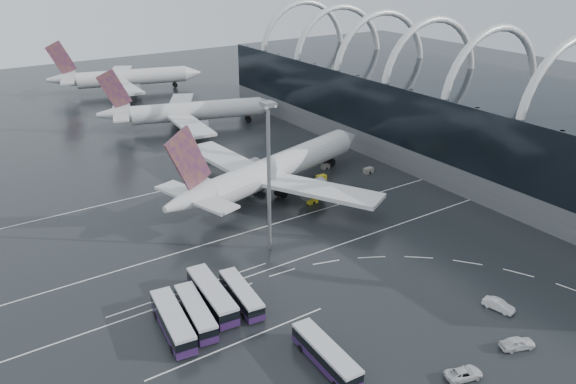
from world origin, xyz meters
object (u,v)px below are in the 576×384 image
airliner_gate_b (188,112)px  bus_row_near_b (196,312)px  van_curve_a (464,373)px  gse_cart_belly_e (286,166)px  van_curve_b (517,343)px  floodlight_mast (269,160)px  gse_cart_belly_b (325,166)px  bus_row_near_c (212,295)px  bus_row_near_d (241,294)px  gse_cart_belly_c (312,200)px  bus_row_near_a (173,321)px  van_curve_c (499,305)px  gse_cart_belly_a (321,178)px  airliner_main (273,171)px  bus_row_far_c (326,355)px  gse_cart_belly_d (368,170)px  airliner_gate_c (124,78)px

airliner_gate_b → bus_row_near_b: bearing=-96.8°
van_curve_a → gse_cart_belly_e: (21.92, 74.12, -0.06)m
van_curve_a → gse_cart_belly_e: van_curve_a is taller
van_curve_b → floodlight_mast: floodlight_mast is taller
gse_cart_belly_b → bus_row_near_c: bearing=-143.6°
airliner_gate_b → bus_row_near_d: bearing=-92.6°
airliner_gate_b → gse_cart_belly_c: size_ratio=23.77×
bus_row_near_a → van_curve_c: bearing=-110.2°
bus_row_near_c → van_curve_b: bus_row_near_c is taller
bus_row_near_d → floodlight_mast: 23.56m
gse_cart_belly_a → airliner_main: bearing=178.4°
bus_row_near_d → bus_row_near_b: bearing=99.7°
bus_row_near_c → bus_row_far_c: bearing=-157.3°
airliner_gate_b → van_curve_b: (-6.01, -119.71, -3.92)m
airliner_main → airliner_gate_b: airliner_main is taller
gse_cart_belly_b → airliner_gate_b: bearing=104.8°
bus_row_near_b → van_curve_b: 45.31m
bus_row_near_d → gse_cart_belly_d: 60.72m
airliner_main → airliner_gate_b: bearing=68.6°
airliner_main → gse_cart_belly_e: (10.43, 10.71, -4.64)m
airliner_main → floodlight_mast: floodlight_mast is taller
bus_row_far_c → van_curve_b: (23.90, -11.87, -0.87)m
bus_row_near_b → bus_row_far_c: 20.67m
airliner_gate_b → van_curve_c: size_ratio=11.39×
gse_cart_belly_e → van_curve_b: bearing=-98.6°
van_curve_b → airliner_gate_c: bearing=19.0°
gse_cart_belly_d → gse_cart_belly_e: (-15.15, 13.64, -0.01)m
van_curve_b → airliner_gate_b: bearing=17.9°
gse_cart_belly_c → bus_row_near_b: bearing=-148.0°
bus_row_far_c → van_curve_b: bus_row_far_c is taller
airliner_main → van_curve_a: (-11.49, -63.41, -4.58)m
airliner_main → gse_cart_belly_a: airliner_main is taller
bus_row_near_a → gse_cart_belly_a: (51.65, 33.66, -1.17)m
bus_row_near_b → floodlight_mast: floodlight_mast is taller
van_curve_a → gse_cart_belly_e: 77.29m
bus_row_near_a → bus_row_near_c: 7.93m
airliner_gate_b → bus_row_near_d: 95.11m
airliner_main → airliner_gate_b: 56.36m
airliner_gate_b → van_curve_c: airliner_gate_b is taller
airliner_gate_b → gse_cart_belly_e: (5.20, -45.40, -4.13)m
airliner_gate_b → airliner_gate_c: airliner_gate_c is taller
van_curve_a → gse_cart_belly_a: bearing=-4.6°
airliner_main → van_curve_c: airliner_main is taller
bus_row_far_c → floodlight_mast: 35.87m
airliner_main → gse_cart_belly_d: size_ratio=26.01×
van_curve_a → van_curve_c: (16.14, 6.96, 0.09)m
bus_row_near_c → gse_cart_belly_c: 41.27m
gse_cart_belly_d → gse_cart_belly_e: 20.39m
airliner_gate_b → bus_row_far_c: (-29.91, -107.84, -3.05)m
gse_cart_belly_c → bus_row_near_c: bearing=-147.9°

